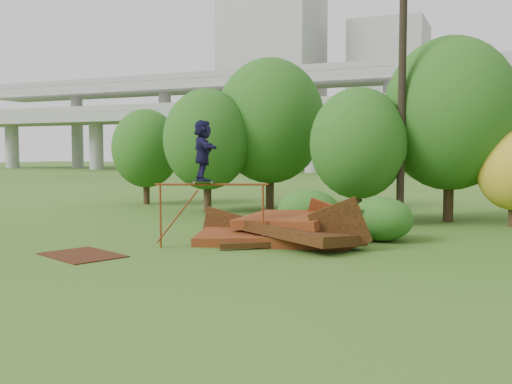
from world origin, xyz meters
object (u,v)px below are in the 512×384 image
at_px(skater, 203,150).
at_px(flat_plate, 82,255).
at_px(utility_pole, 402,73).
at_px(scrap_pile, 280,231).

xyz_separation_m(skater, flat_plate, (-2.31, -2.41, -2.77)).
bearing_deg(utility_pole, skater, -121.32).
bearing_deg(scrap_pile, skater, -140.13).
relative_size(scrap_pile, utility_pole, 0.51).
xyz_separation_m(scrap_pile, skater, (-1.78, -1.49, 2.40)).
distance_m(flat_plate, utility_pole, 12.89).
distance_m(scrap_pile, skater, 3.33).
xyz_separation_m(flat_plate, utility_pole, (6.64, 9.52, 5.60)).
height_order(skater, flat_plate, skater).
xyz_separation_m(scrap_pile, utility_pole, (2.55, 5.63, 5.23)).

